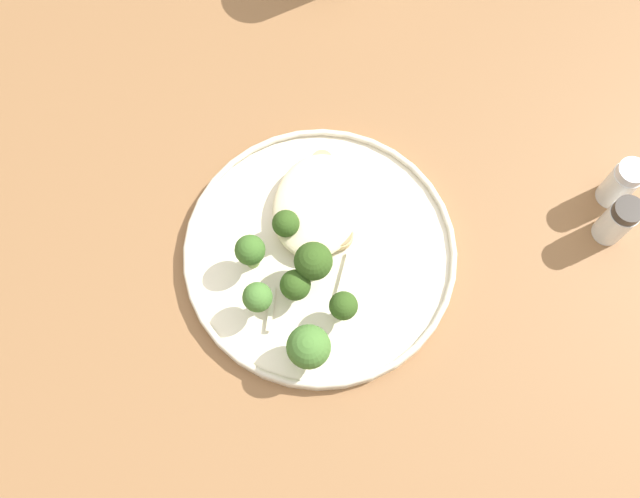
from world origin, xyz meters
The scene contains 22 objects.
ground centered at (0.00, 0.00, 0.00)m, with size 6.00×6.00×0.00m, color #47423D.
wooden_dining_table centered at (0.00, 0.00, 0.66)m, with size 1.40×1.00×0.74m.
dinner_plate centered at (-0.05, -0.03, 0.75)m, with size 0.29×0.29×0.02m.
noodle_bed centered at (-0.10, -0.04, 0.76)m, with size 0.12×0.09×0.03m.
seared_scallop_front_small centered at (-0.07, -0.01, 0.76)m, with size 0.03×0.03×0.01m.
seared_scallop_tilted_round centered at (-0.15, -0.05, 0.76)m, with size 0.02×0.02×0.01m.
seared_scallop_right_edge centered at (-0.08, -0.06, 0.76)m, with size 0.02×0.02×0.01m.
seared_scallop_rear_pale centered at (-0.10, -0.02, 0.76)m, with size 0.03×0.03×0.02m.
seared_scallop_half_hidden centered at (-0.10, -0.05, 0.76)m, with size 0.03×0.03×0.01m.
seared_scallop_tiny_bay centered at (-0.13, -0.04, 0.76)m, with size 0.03×0.03×0.01m.
seared_scallop_center_golden centered at (-0.08, -0.04, 0.76)m, with size 0.04×0.04×0.01m.
broccoli_floret_center_pile centered at (0.00, -0.04, 0.78)m, with size 0.03×0.03×0.04m.
broccoli_floret_tall_stalk centered at (-0.02, -0.03, 0.79)m, with size 0.04×0.04×0.06m.
broccoli_floret_small_sprig centered at (0.01, 0.01, 0.78)m, with size 0.03×0.03×0.05m.
broccoli_floret_beside_noodles centered at (-0.02, -0.10, 0.78)m, with size 0.03×0.03×0.05m.
broccoli_floret_right_tilted centered at (0.02, -0.08, 0.79)m, with size 0.03×0.03×0.05m.
broccoli_floret_split_head centered at (-0.06, -0.07, 0.78)m, with size 0.03×0.03×0.04m.
broccoli_floret_near_rim centered at (0.06, -0.02, 0.79)m, with size 0.04×0.04×0.06m.
onion_sliver_curled_piece centered at (0.02, -0.07, 0.75)m, with size 0.05×0.01×0.00m, color silver.
onion_sliver_short_strip centered at (-0.03, 0.00, 0.75)m, with size 0.06×0.01×0.00m, color silver.
salt_shaker centered at (-0.19, 0.27, 0.77)m, with size 0.03×0.03×0.07m.
pepper_shaker centered at (-0.14, 0.27, 0.77)m, with size 0.03×0.03×0.07m.
Camera 1 is at (0.20, 0.03, 1.49)m, focal length 41.49 mm.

